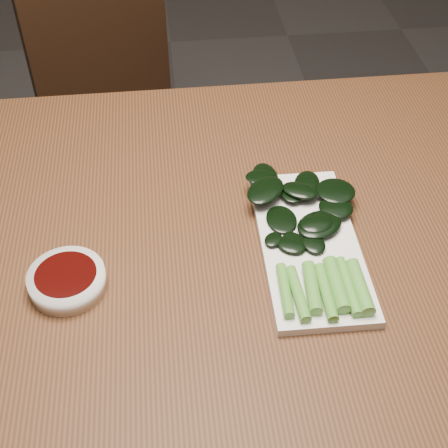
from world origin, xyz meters
TOP-DOWN VIEW (x-y plane):
  - table at (0.00, 0.00)m, footprint 1.40×0.80m
  - chair_far at (-0.16, 0.70)m, footprint 0.49×0.49m
  - sauce_bowl at (-0.20, -0.10)m, footprint 0.11×0.11m
  - serving_plate at (0.15, -0.06)m, footprint 0.15×0.32m
  - gai_lan at (0.15, -0.05)m, footprint 0.20×0.33m

SIDE VIEW (x-z plane):
  - chair_far at x=-0.16m, z-range 0.04..0.93m
  - table at x=0.00m, z-range 0.30..1.05m
  - serving_plate at x=0.15m, z-range 0.75..0.76m
  - sauce_bowl at x=-0.20m, z-range 0.75..0.78m
  - gai_lan at x=0.15m, z-range 0.76..0.79m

